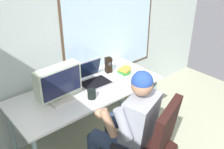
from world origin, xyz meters
The scene contains 10 objects.
wall_rear centered at (0.03, 2.55, 1.39)m, with size 4.81×0.08×2.81m.
desk centered at (-0.20, 2.13, 0.65)m, with size 1.71×0.73×0.71m.
office_chair centered at (-0.15, 1.22, 0.56)m, with size 0.65×0.60×0.98m.
person_seated centered at (-0.22, 1.46, 0.65)m, with size 0.66×0.81×1.22m.
crt_monitor centered at (-0.54, 2.12, 0.93)m, with size 0.47×0.20×0.38m.
laptop centered at (-0.06, 2.22, 0.78)m, with size 0.36×0.34×0.24m.
wine_glass centered at (0.34, 1.93, 0.82)m, with size 0.09×0.09×0.15m.
desk_speaker centered at (0.23, 2.28, 0.81)m, with size 0.08×0.08×0.20m.
book_stack centered at (0.40, 2.14, 0.74)m, with size 0.20×0.17×0.05m.
coffee_mug centered at (-0.28, 1.94, 0.76)m, with size 0.09×0.09×0.10m.
Camera 1 is at (-1.56, 0.12, 2.16)m, focal length 40.95 mm.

